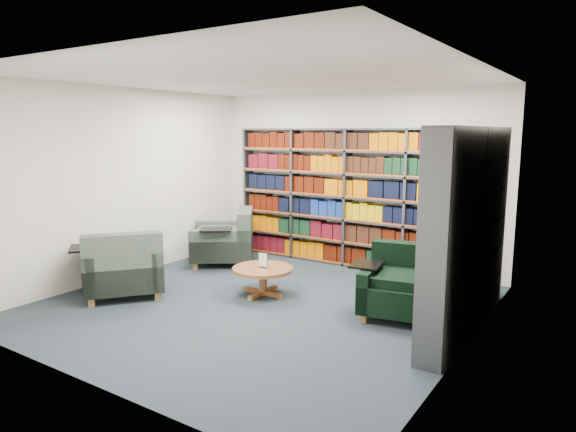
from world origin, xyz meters
The scene contains 7 objects.
room_shell centered at (0.00, 0.00, 1.40)m, with size 5.02×5.02×2.82m.
bookshelf_back centered at (0.00, 2.34, 1.10)m, with size 4.00×0.28×2.20m.
bookshelf_right centered at (2.34, 0.60, 1.10)m, with size 0.28×2.50×2.20m.
chair_teal_left centered at (-1.70, 1.38, 0.36)m, with size 1.36×1.38×0.89m.
chair_green_right centered at (1.62, 0.65, 0.33)m, with size 1.14×1.04×0.82m.
chair_teal_front centered at (-1.73, -0.73, 0.36)m, with size 1.38×1.38×0.90m.
coffee_table centered at (-0.20, 0.30, 0.30)m, with size 0.81×0.81×0.57m.
Camera 1 is at (3.70, -5.02, 2.16)m, focal length 32.00 mm.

